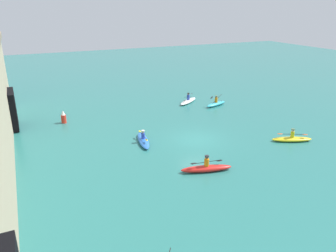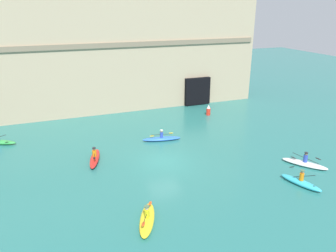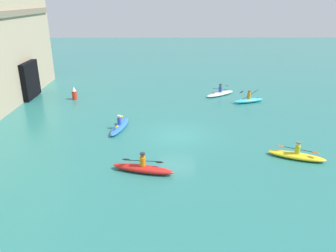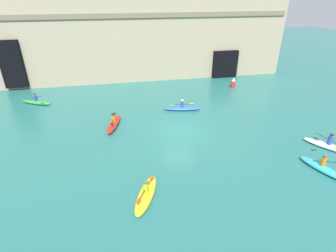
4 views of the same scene
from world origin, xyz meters
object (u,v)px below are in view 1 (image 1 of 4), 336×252
kayak_blue (143,140)px  kayak_yellow (292,139)px  marker_buoy (63,117)px  kayak_red (206,168)px  kayak_white (188,101)px  kayak_cyan (216,104)px

kayak_blue → kayak_yellow: (-4.92, -11.16, 0.01)m
kayak_blue → marker_buoy: bearing=-134.3°
kayak_blue → kayak_yellow: kayak_yellow is taller
kayak_yellow → kayak_red: bearing=-147.5°
kayak_white → kayak_cyan: size_ratio=1.06×
kayak_red → marker_buoy: bearing=133.0°
kayak_blue → marker_buoy: (7.53, 5.18, 0.37)m
kayak_white → marker_buoy: size_ratio=2.67×
kayak_blue → kayak_red: bearing=29.2°
kayak_cyan → marker_buoy: size_ratio=2.52×
kayak_white → kayak_cyan: (-2.37, -2.23, 0.02)m
kayak_cyan → kayak_blue: size_ratio=0.85×
kayak_red → marker_buoy: 15.75m
kayak_white → kayak_blue: size_ratio=0.90×
kayak_cyan → kayak_yellow: 11.20m
kayak_blue → kayak_yellow: size_ratio=1.09×
kayak_white → marker_buoy: 14.00m
kayak_cyan → kayak_white: bearing=114.7°
kayak_white → kayak_yellow: size_ratio=0.98×
kayak_red → kayak_yellow: 9.21m
kayak_cyan → kayak_yellow: size_ratio=0.92×
kayak_white → kayak_yellow: bearing=-115.3°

